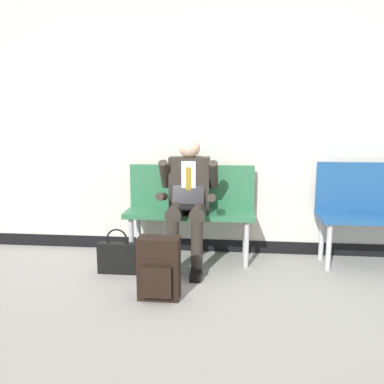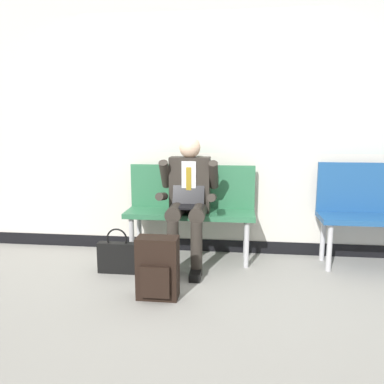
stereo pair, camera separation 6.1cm
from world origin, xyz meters
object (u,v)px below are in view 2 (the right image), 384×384
bench_with_person (191,204)px  person_seated (188,197)px  backpack (158,269)px  handbag (117,257)px  bench_empty (379,207)px

bench_with_person → person_seated: (0.00, -0.20, 0.11)m
person_seated → bench_with_person: bearing=90.0°
backpack → handbag: (-0.49, 0.48, -0.09)m
person_seated → handbag: bearing=-154.9°
bench_empty → backpack: bearing=-153.7°
backpack → handbag: bearing=135.3°
handbag → bench_with_person: bearing=38.3°
bench_with_person → handbag: bench_with_person is taller
person_seated → backpack: bearing=-100.8°
bench_empty → backpack: (-2.00, -0.99, -0.34)m
bench_with_person → bench_empty: (1.85, 0.00, 0.01)m
handbag → backpack: bearing=-44.7°
bench_with_person → bench_empty: size_ratio=1.13×
person_seated → handbag: (-0.64, -0.30, -0.53)m
bench_with_person → person_seated: 0.23m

